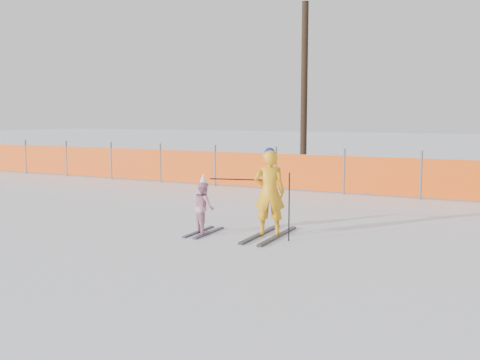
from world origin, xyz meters
name	(u,v)px	position (x,y,z in m)	size (l,w,h in m)	color
ground	(227,241)	(0.00, 0.00, 0.00)	(120.00, 120.00, 0.00)	white
adult	(269,193)	(0.50, 0.66, 0.78)	(0.64, 1.63, 1.58)	black
child	(204,206)	(-0.67, 0.36, 0.50)	(0.57, 1.04, 1.10)	black
ski_poles	(265,194)	(0.48, 0.49, 0.78)	(1.51, 0.26, 1.18)	black
safety_fence	(182,166)	(-4.88, 6.26, 0.56)	(17.79, 0.06, 1.25)	#595960
tree_trunks	(456,89)	(2.71, 10.65, 2.99)	(9.22, 3.17, 6.33)	#2E2214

